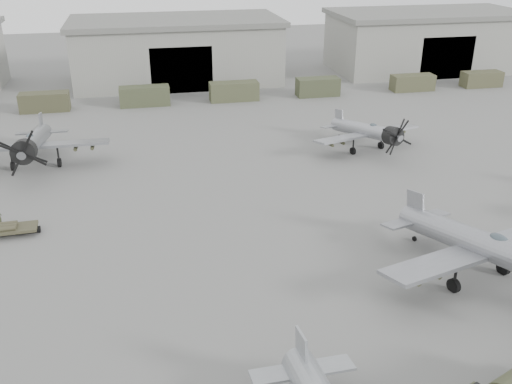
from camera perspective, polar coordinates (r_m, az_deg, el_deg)
hangar_center at (r=83.36m, az=-7.92°, el=13.90°), size 29.00×14.80×8.70m
hangar_right at (r=93.96m, az=16.63°, el=14.34°), size 29.00×14.80×8.70m
support_truck_2 at (r=73.05m, az=-20.38°, el=8.44°), size 5.68×2.20×2.22m
support_truck_3 at (r=72.19m, az=-11.07°, el=9.40°), size 6.06×2.20×2.36m
support_truck_4 at (r=73.14m, az=-2.21°, el=10.03°), size 6.15×2.20×2.34m
support_truck_5 at (r=75.71m, az=6.20°, el=10.41°), size 5.53×2.20×2.33m
support_truck_6 at (r=80.75m, az=15.38°, el=10.50°), size 5.74×2.20×2.10m
support_truck_7 at (r=85.84m, az=21.62°, el=10.45°), size 5.45×2.20×2.07m
aircraft_mid_2 at (r=36.65m, az=22.10°, el=-5.15°), size 13.96×12.57×5.57m
aircraft_far_0 at (r=54.58m, az=-21.45°, el=4.53°), size 13.21×11.88×5.32m
aircraft_far_1 at (r=56.18m, az=11.26°, el=5.95°), size 11.32×10.19×4.51m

